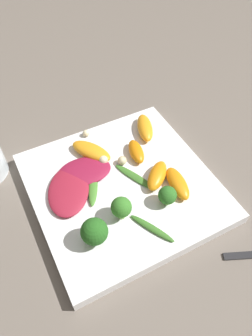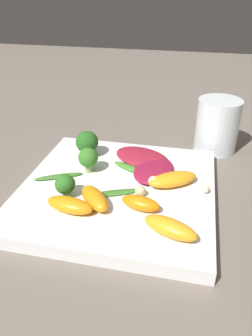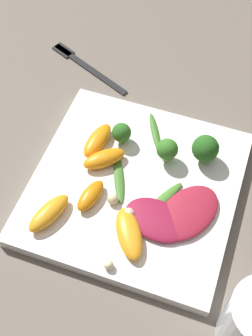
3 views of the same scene
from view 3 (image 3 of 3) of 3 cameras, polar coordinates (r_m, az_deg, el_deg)
name	(u,v)px [view 3 (image 3 of 3)]	position (r m, az deg, el deg)	size (l,w,h in m)	color
ground_plane	(135,191)	(0.70, 1.05, -2.81)	(2.40, 2.40, 0.00)	#6B6056
plate	(135,187)	(0.69, 1.07, -2.37)	(0.30, 0.30, 0.02)	white
fork	(81,63)	(0.87, -5.45, 12.68)	(0.09, 0.17, 0.01)	#262628
radicchio_leaf_0	(156,220)	(0.65, 3.71, -6.31)	(0.08, 0.10, 0.01)	maroon
radicchio_leaf_1	(188,212)	(0.66, 7.60, -5.39)	(0.12, 0.10, 0.01)	maroon
orange_segment_0	(49,213)	(0.66, -9.39, -5.44)	(0.08, 0.05, 0.02)	orange
orange_segment_1	(104,159)	(0.70, -2.69, 1.14)	(0.06, 0.07, 0.02)	orange
orange_segment_2	(129,234)	(0.64, 0.37, -8.00)	(0.08, 0.07, 0.02)	orange
orange_segment_3	(97,140)	(0.72, -3.50, 3.38)	(0.07, 0.04, 0.02)	orange
orange_segment_4	(91,196)	(0.67, -4.35, -3.39)	(0.06, 0.04, 0.02)	orange
broccoli_floret_0	(167,150)	(0.69, 5.04, 2.23)	(0.03, 0.03, 0.04)	#84AD5B
broccoli_floret_1	(205,149)	(0.70, 9.65, 2.34)	(0.04, 0.04, 0.05)	#84AD5B
broccoli_floret_2	(121,133)	(0.71, -0.56, 4.30)	(0.03, 0.03, 0.04)	#84AD5B
arugula_sprig_0	(120,176)	(0.69, -0.78, -1.02)	(0.09, 0.05, 0.00)	#3D7528
arugula_sprig_1	(163,200)	(0.67, 4.50, -3.91)	(0.08, 0.05, 0.01)	#47842D
arugula_sprig_2	(157,133)	(0.74, 3.83, 4.29)	(0.07, 0.05, 0.01)	#3D7528
macadamia_nut_0	(113,199)	(0.66, -1.63, -3.81)	(0.02, 0.02, 0.02)	beige
macadamia_nut_1	(109,265)	(0.62, -2.14, -11.73)	(0.01, 0.01, 0.01)	beige
macadamia_nut_2	(128,214)	(0.65, 0.29, -5.63)	(0.02, 0.02, 0.02)	beige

